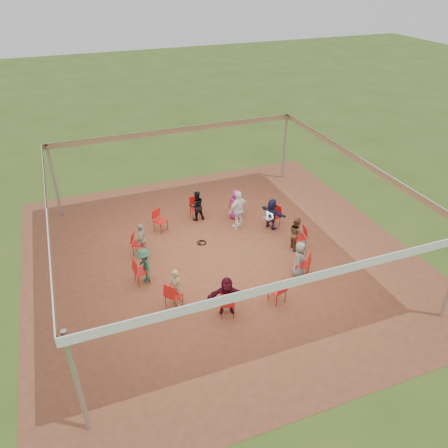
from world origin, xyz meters
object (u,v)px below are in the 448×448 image
object	(u,v)px
person_seated_3	(142,239)
person_seated_7	(300,259)
chair_2	(196,208)
person_seated_2	(197,206)
chair_8	(277,290)
cable_coil	(202,243)
chair_5	(141,271)
person_seated_4	(145,266)
person_seated_8	(296,233)
person_seated_6	(227,295)
laptop	(269,216)
chair_0	(273,217)
chair_9	(303,264)
standing_person	(239,210)
person_seated_1	(236,204)
chair_1	(236,207)
chair_3	(160,221)
chair_6	(174,295)
chair_7	(227,303)
chair_10	(299,237)
chair_4	(139,243)
person_seated_5	(176,288)

from	to	relation	value
person_seated_3	person_seated_7	size ratio (longest dim) A/B	1.00
chair_2	person_seated_2	xyz separation A→B (m)	(-0.00, -0.12, 0.17)
chair_8	cable_coil	size ratio (longest dim) A/B	2.51
chair_5	cable_coil	bearing A→B (deg)	112.32
person_seated_4	person_seated_8	distance (m)	5.40
person_seated_6	laptop	distance (m)	4.82
person_seated_6	chair_0	bearing A→B (deg)	64.89
person_seated_2	chair_9	bearing A→B (deg)	115.11
standing_person	chair_9	bearing A→B (deg)	86.49
chair_2	cable_coil	bearing A→B (deg)	79.15
chair_5	cable_coil	world-z (taller)	chair_5
chair_8	standing_person	world-z (taller)	standing_person
person_seated_1	person_seated_2	size ratio (longest dim) A/B	1.00
chair_1	chair_2	xyz separation A→B (m)	(-1.54, 0.46, 0.00)
chair_3	person_seated_8	distance (m)	5.08
chair_6	cable_coil	distance (m)	3.46
chair_5	person_seated_1	world-z (taller)	person_seated_1
chair_5	person_seated_6	distance (m)	3.02
chair_7	person_seated_8	bearing A→B (deg)	50.16
person_seated_6	standing_person	bearing A→B (deg)	80.06
chair_2	chair_3	world-z (taller)	same
chair_7	chair_8	distance (m)	1.61
chair_9	person_seated_8	size ratio (longest dim) A/B	0.73
person_seated_1	person_seated_8	world-z (taller)	same
chair_2	person_seated_2	world-z (taller)	person_seated_2
chair_10	laptop	size ratio (longest dim) A/B	2.19
chair_7	person_seated_2	bearing A→B (deg)	98.00
person_seated_7	cable_coil	bearing A→B (deg)	81.18
chair_5	person_seated_2	size ratio (longest dim) A/B	0.73
chair_2	person_seated_7	xyz separation A→B (m)	(2.03, -4.65, 0.17)
chair_0	chair_8	xyz separation A→B (m)	(-1.82, -3.91, 0.00)
chair_0	person_seated_7	distance (m)	3.02
chair_1	cable_coil	size ratio (longest dim) A/B	2.51
chair_4	person_seated_8	size ratio (longest dim) A/B	0.73
chair_9	person_seated_8	bearing A→B (deg)	20.55
chair_9	chair_1	bearing A→B (deg)	49.09
chair_3	chair_5	distance (m)	3.08
chair_2	person_seated_6	xyz separation A→B (m)	(-0.81, -5.46, 0.17)
person_seated_2	person_seated_5	distance (m)	4.97
chair_2	chair_4	world-z (taller)	same
chair_1	person_seated_5	size ratio (longest dim) A/B	0.73
chair_4	chair_5	bearing A→B (deg)	16.36
person_seated_3	chair_2	bearing A→B (deg)	149.19
chair_3	chair_6	xyz separation A→B (m)	(-0.64, -4.26, 0.00)
chair_1	person_seated_3	xyz separation A→B (m)	(-4.03, -1.24, 0.17)
chair_9	laptop	distance (m)	2.94
chair_8	person_seated_1	size ratio (longest dim) A/B	0.73
chair_1	person_seated_2	size ratio (longest dim) A/B	0.73
chair_9	person_seated_5	size ratio (longest dim) A/B	0.73
chair_0	person_seated_2	xyz separation A→B (m)	(-2.58, 1.56, 0.17)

